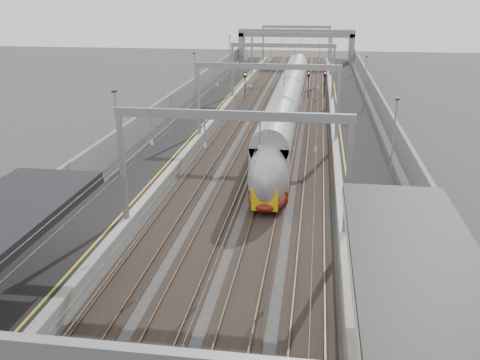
% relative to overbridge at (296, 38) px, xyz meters
% --- Properties ---
extents(platform_left, '(4.00, 120.00, 1.00)m').
position_rel_overbridge_xyz_m(platform_left, '(-8.00, -55.00, -4.81)').
color(platform_left, black).
rests_on(platform_left, ground).
extents(platform_right, '(4.00, 120.00, 1.00)m').
position_rel_overbridge_xyz_m(platform_right, '(8.00, -55.00, -4.81)').
color(platform_right, black).
rests_on(platform_right, ground).
extents(tracks, '(11.40, 140.00, 0.20)m').
position_rel_overbridge_xyz_m(tracks, '(0.00, -55.00, -5.26)').
color(tracks, black).
rests_on(tracks, ground).
extents(overhead_line, '(13.00, 140.00, 6.60)m').
position_rel_overbridge_xyz_m(overhead_line, '(0.00, -48.38, 0.83)').
color(overhead_line, gray).
rests_on(overhead_line, platform_left).
extents(overbridge, '(22.00, 2.20, 6.90)m').
position_rel_overbridge_xyz_m(overbridge, '(0.00, 0.00, 0.00)').
color(overbridge, slate).
rests_on(overbridge, ground).
extents(wall_left, '(0.30, 120.00, 3.20)m').
position_rel_overbridge_xyz_m(wall_left, '(-11.20, -55.00, -3.71)').
color(wall_left, slate).
rests_on(wall_left, ground).
extents(wall_right, '(0.30, 120.00, 3.20)m').
position_rel_overbridge_xyz_m(wall_right, '(11.20, -55.00, -3.71)').
color(wall_right, slate).
rests_on(wall_right, ground).
extents(train, '(2.64, 48.17, 4.18)m').
position_rel_overbridge_xyz_m(train, '(1.50, -52.23, -3.26)').
color(train, maroon).
rests_on(train, ground).
extents(signal_green, '(0.32, 0.32, 3.48)m').
position_rel_overbridge_xyz_m(signal_green, '(-5.20, -34.34, -2.89)').
color(signal_green, black).
rests_on(signal_green, ground).
extents(signal_red_near, '(0.32, 0.32, 3.48)m').
position_rel_overbridge_xyz_m(signal_red_near, '(3.20, -32.33, -2.89)').
color(signal_red_near, black).
rests_on(signal_red_near, ground).
extents(signal_red_far, '(0.32, 0.32, 3.48)m').
position_rel_overbridge_xyz_m(signal_red_far, '(5.40, -31.95, -2.89)').
color(signal_red_far, black).
rests_on(signal_red_far, ground).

